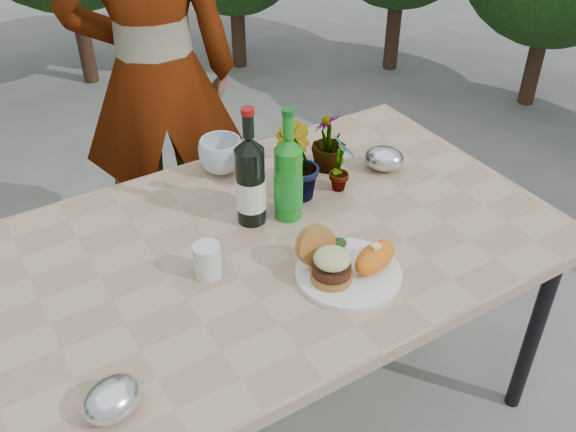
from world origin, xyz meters
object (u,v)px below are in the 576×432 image
patio_table (273,255)px  dinner_plate (348,273)px  person (156,78)px  wine_bottle (250,182)px

patio_table → dinner_plate: size_ratio=5.71×
person → patio_table: bearing=104.2°
wine_bottle → person: size_ratio=0.21×
wine_bottle → dinner_plate: bearing=-96.4°
patio_table → wine_bottle: size_ratio=4.43×
dinner_plate → person: person is taller
person → dinner_plate: bearing=109.1°
dinner_plate → person: (-0.05, 1.17, 0.11)m
dinner_plate → person: size_ratio=0.16×
dinner_plate → wine_bottle: wine_bottle is taller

